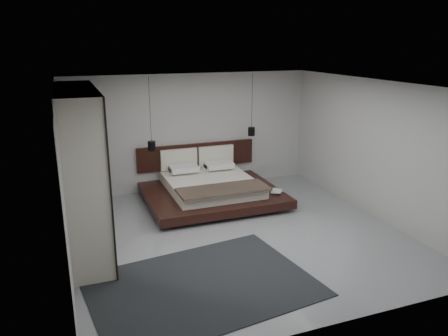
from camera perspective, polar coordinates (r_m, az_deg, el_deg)
name	(u,v)px	position (r m, az deg, el deg)	size (l,w,h in m)	color
floor	(238,234)	(8.40, 1.81, -8.56)	(6.00, 6.00, 0.00)	gray
ceiling	(239,85)	(7.66, 2.00, 10.81)	(6.00, 6.00, 0.00)	white
wall_back	(192,132)	(10.67, -4.26, 4.73)	(6.00, 6.00, 0.00)	#AEAEAC
wall_front	(334,226)	(5.42, 14.15, -7.36)	(6.00, 6.00, 0.00)	#AEAEAC
wall_left	(63,181)	(7.36, -20.26, -1.58)	(6.00, 6.00, 0.00)	#AEAEAC
wall_right	(374,149)	(9.44, 19.00, 2.35)	(6.00, 6.00, 0.00)	#AEAEAC
lattice_screen	(64,151)	(9.75, -20.17, 2.06)	(0.05, 0.90, 2.60)	black
bed	(211,188)	(9.98, -1.76, -2.61)	(2.96, 2.47, 1.11)	black
book_lower	(272,191)	(9.84, 6.25, -3.05)	(0.21, 0.29, 0.03)	#99724C
book_upper	(272,191)	(9.79, 6.23, -2.98)	(0.22, 0.30, 0.02)	#99724C
pendant_left	(152,146)	(9.86, -9.43, 2.90)	(0.17, 0.17, 1.63)	black
pendant_right	(251,131)	(10.55, 3.61, 4.84)	(0.17, 0.17, 1.47)	black
wardrobe	(81,171)	(7.82, -18.13, -0.34)	(0.67, 2.85, 2.80)	beige
rug	(202,285)	(6.78, -2.90, -15.05)	(3.26, 2.33, 0.01)	black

